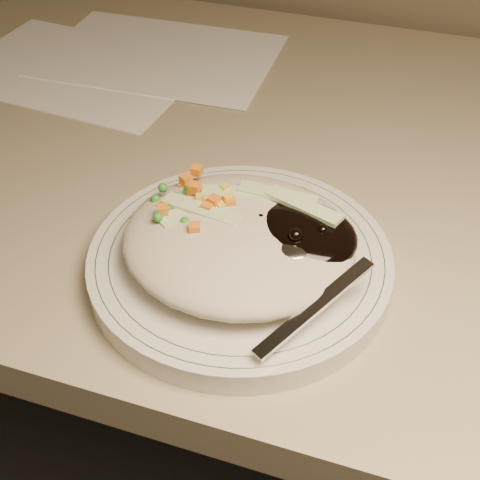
% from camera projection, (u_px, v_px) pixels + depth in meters
% --- Properties ---
extents(desk, '(1.40, 0.70, 0.74)m').
position_uv_depth(desk, '(358.00, 298.00, 0.83)').
color(desk, gray).
rests_on(desk, ground).
extents(plate, '(0.26, 0.26, 0.02)m').
position_uv_depth(plate, '(240.00, 263.00, 0.57)').
color(plate, silver).
rests_on(plate, desk).
extents(plate_rim, '(0.24, 0.24, 0.00)m').
position_uv_depth(plate_rim, '(240.00, 254.00, 0.56)').
color(plate_rim, '#144723').
rests_on(plate_rim, plate).
extents(meal, '(0.21, 0.19, 0.05)m').
position_uv_depth(meal, '(245.00, 236.00, 0.55)').
color(meal, '#B4AA92').
rests_on(meal, plate).
extents(papers, '(0.40, 0.29, 0.00)m').
position_uv_depth(papers, '(120.00, 62.00, 0.87)').
color(papers, white).
rests_on(papers, desk).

